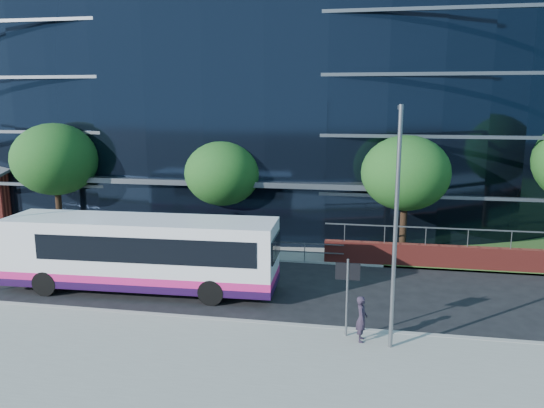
% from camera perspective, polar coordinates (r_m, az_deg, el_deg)
% --- Properties ---
extents(ground, '(200.00, 200.00, 0.00)m').
position_cam_1_polar(ground, '(21.46, -4.20, -11.59)').
color(ground, black).
rests_on(ground, ground).
extents(pavement_near, '(80.00, 8.00, 0.15)m').
position_cam_1_polar(pavement_near, '(17.11, -8.60, -17.64)').
color(pavement_near, gray).
rests_on(pavement_near, ground).
extents(kerb, '(80.00, 0.25, 0.16)m').
position_cam_1_polar(kerb, '(20.54, -4.92, -12.44)').
color(kerb, gray).
rests_on(kerb, ground).
extents(yellow_line_outer, '(80.00, 0.08, 0.01)m').
position_cam_1_polar(yellow_line_outer, '(20.75, -4.77, -12.41)').
color(yellow_line_outer, gold).
rests_on(yellow_line_outer, ground).
extents(yellow_line_inner, '(80.00, 0.08, 0.01)m').
position_cam_1_polar(yellow_line_inner, '(20.88, -4.66, -12.25)').
color(yellow_line_inner, gold).
rests_on(yellow_line_inner, ground).
extents(far_forecourt, '(50.00, 8.00, 0.10)m').
position_cam_1_polar(far_forecourt, '(33.15, -9.51, -3.41)').
color(far_forecourt, gray).
rests_on(far_forecourt, ground).
extents(glass_office, '(44.00, 23.10, 16.00)m').
position_cam_1_polar(glass_office, '(41.01, -2.46, 10.72)').
color(glass_office, black).
rests_on(glass_office, ground).
extents(guard_railings, '(24.00, 0.05, 1.10)m').
position_cam_1_polar(guard_railings, '(30.16, -15.72, -3.62)').
color(guard_railings, slate).
rests_on(guard_railings, ground).
extents(street_sign, '(0.85, 0.09, 2.80)m').
position_cam_1_polar(street_sign, '(18.60, 8.12, -8.23)').
color(street_sign, slate).
rests_on(street_sign, pavement_near).
extents(tree_far_a, '(4.95, 4.95, 6.98)m').
position_cam_1_polar(tree_far_a, '(33.62, -22.29, 4.46)').
color(tree_far_a, black).
rests_on(tree_far_a, ground).
extents(tree_far_b, '(4.29, 4.29, 6.05)m').
position_cam_1_polar(tree_far_b, '(30.03, -5.33, 3.29)').
color(tree_far_b, black).
rests_on(tree_far_b, ground).
extents(tree_far_c, '(4.62, 4.62, 6.51)m').
position_cam_1_polar(tree_far_c, '(28.46, 14.18, 3.22)').
color(tree_far_c, black).
rests_on(tree_far_c, ground).
extents(streetlight_east, '(0.15, 0.77, 8.00)m').
position_cam_1_polar(streetlight_east, '(17.42, 13.18, -1.90)').
color(streetlight_east, slate).
rests_on(streetlight_east, pavement_near).
extents(city_bus, '(12.04, 3.14, 3.24)m').
position_cam_1_polar(city_bus, '(23.91, -13.68, -5.13)').
color(city_bus, silver).
rests_on(city_bus, ground).
extents(pedestrian, '(0.40, 0.59, 1.60)m').
position_cam_1_polar(pedestrian, '(18.73, 9.61, -12.07)').
color(pedestrian, '#271E2E').
rests_on(pedestrian, pavement_near).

